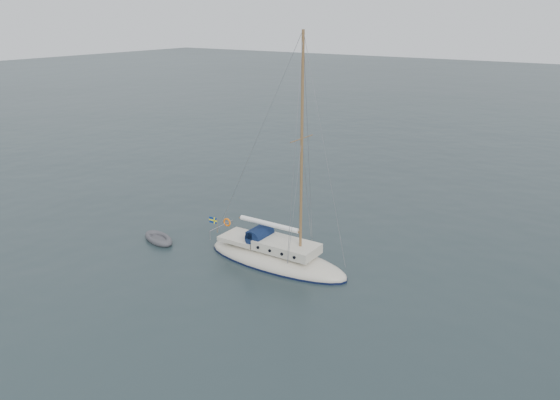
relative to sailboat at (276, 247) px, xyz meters
The scene contains 3 objects.
ground 2.85m from the sailboat, ahead, with size 300.00×300.00×0.00m, color black.
sailboat is the anchor object (origin of this frame).
dinghy 8.09m from the sailboat, 169.30° to the right, with size 2.71×1.22×0.39m.
Camera 1 is at (13.27, -23.41, 13.52)m, focal length 35.00 mm.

